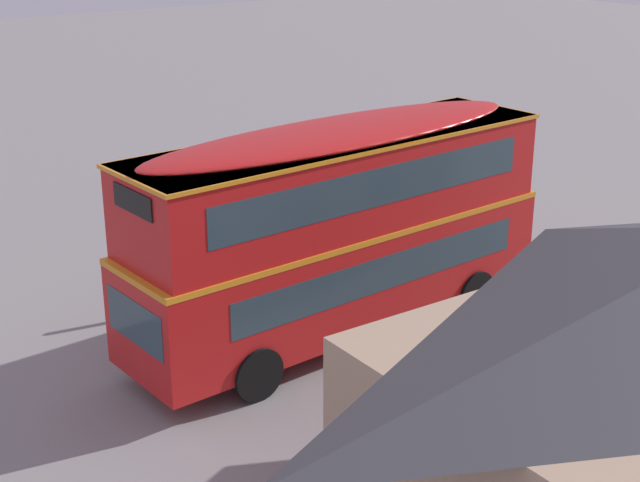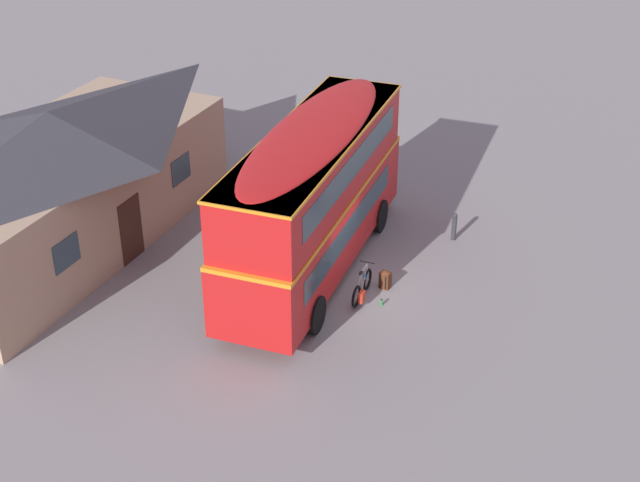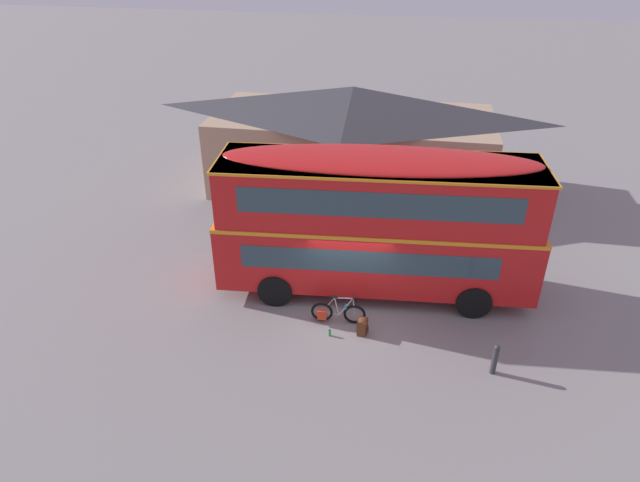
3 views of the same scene
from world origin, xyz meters
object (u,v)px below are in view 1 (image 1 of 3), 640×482
double_decker_bus (340,222)px  touring_bicycle (323,281)px  kerb_bollard (125,300)px  backpack_on_ground (284,286)px  water_bottle_green_metal (311,281)px

double_decker_bus → touring_bicycle: size_ratio=6.05×
kerb_bollard → double_decker_bus: bearing=136.9°
touring_bicycle → backpack_on_ground: size_ratio=2.89×
backpack_on_ground → water_bottle_green_metal: 1.00m
double_decker_bus → touring_bicycle: 3.17m
touring_bicycle → kerb_bollard: size_ratio=1.73×
double_decker_bus → backpack_on_ground: double_decker_bus is taller
touring_bicycle → double_decker_bus: bearing=65.1°
backpack_on_ground → kerb_bollard: kerb_bollard is taller
double_decker_bus → kerb_bollard: size_ratio=10.49×
double_decker_bus → kerb_bollard: 5.40m
touring_bicycle → backpack_on_ground: touring_bicycle is taller
backpack_on_ground → water_bottle_green_metal: bearing=-164.9°
double_decker_bus → water_bottle_green_metal: (-1.02, -2.67, -2.54)m
touring_bicycle → water_bottle_green_metal: 0.72m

